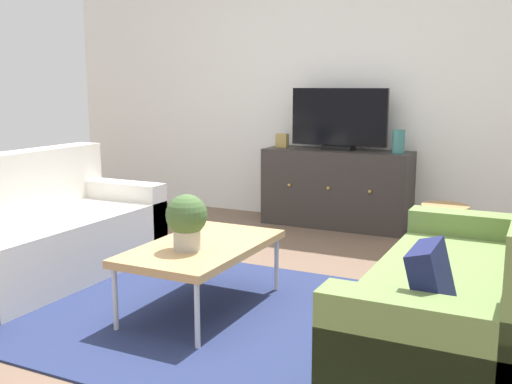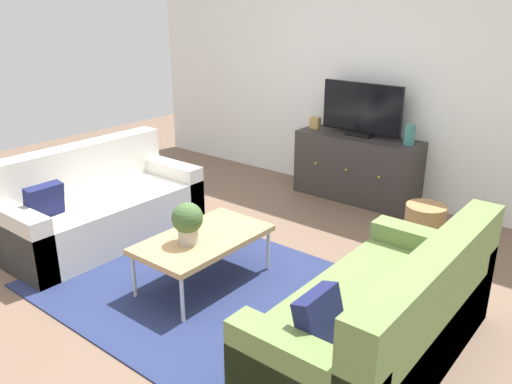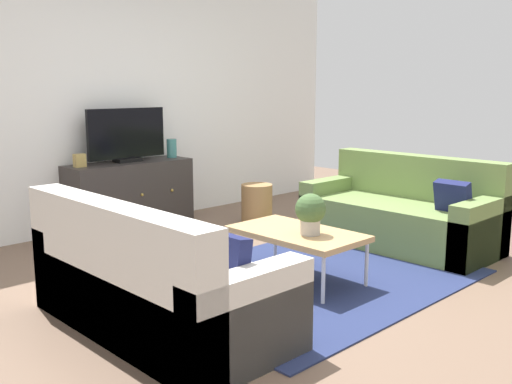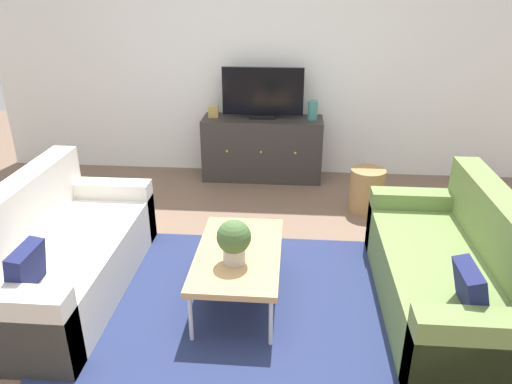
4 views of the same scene
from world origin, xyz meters
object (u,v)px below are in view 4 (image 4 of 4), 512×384
Objects in this scene: flat_screen_tv at (263,93)px; glass_vase at (313,110)px; coffee_table at (239,255)px; potted_plant at (234,240)px; mantel_clock at (213,112)px; couch_left_side at (54,258)px; tv_console at (262,148)px; couch_right_side at (458,276)px; wicker_basket at (367,190)px.

flat_screen_tv is 0.58m from glass_vase.
coffee_table is 3.30× the size of potted_plant.
mantel_clock is at bearing -177.93° from flat_screen_tv.
mantel_clock is at bearing 103.04° from coffee_table.
couch_left_side is 1.36m from coffee_table.
flat_screen_tv reaches higher than tv_console.
glass_vase reaches higher than coffee_table.
coffee_table is at bearing 179.71° from couch_right_side.
couch_left_side is 2.87m from couch_right_side.
couch_left_side is 8.56× the size of glass_vase.
potted_plant is at bearing -5.70° from couch_left_side.
tv_console is 10.36× the size of mantel_clock.
couch_left_side reaches higher than potted_plant.
potted_plant reaches higher than wicker_basket.
flat_screen_tv is at bearing 90.00° from tv_console.
mantel_clock is at bearing 102.07° from potted_plant.
flat_screen_tv is at bearing 89.88° from coffee_table.
tv_console is (1.36, 2.37, 0.07)m from couch_left_side.
potted_plant is 0.35× the size of flat_screen_tv.
glass_vase is (0.55, -0.02, -0.17)m from flat_screen_tv.
flat_screen_tv reaches higher than couch_left_side.
flat_screen_tv is at bearing 122.23° from couch_right_side.
potted_plant is (-0.01, -0.14, 0.20)m from coffee_table.
flat_screen_tv is at bearing 177.93° from glass_vase.
couch_right_side is at bearing -57.77° from flat_screen_tv.
couch_right_side is 1.98× the size of flat_screen_tv.
couch_left_side is 1.73× the size of coffee_table.
mantel_clock is (0.81, 2.37, 0.49)m from couch_left_side.
glass_vase is (1.91, 2.37, 0.53)m from couch_left_side.
coffee_table is at bearing -125.04° from wicker_basket.
potted_plant is at bearing -90.38° from flat_screen_tv.
potted_plant is 0.23× the size of tv_console.
couch_right_side is 1.32× the size of tv_console.
flat_screen_tv is (0.02, 2.53, 0.41)m from potted_plant.
couch_right_side is 1.56m from potted_plant.
wicker_basket is at bearing -36.17° from tv_console.
glass_vase is (0.55, 0.00, 0.46)m from tv_console.
couch_left_side is 2.92m from wicker_basket.
glass_vase is at bearing 0.00° from tv_console.
coffee_table is 4.96× the size of glass_vase.
wicker_basket is at bearing 54.96° from coffee_table.
tv_console is (-1.51, 2.37, 0.07)m from couch_right_side.
couch_right_side reaches higher than wicker_basket.
potted_plant is 2.52m from tv_console.
wicker_basket is at bearing 56.97° from potted_plant.
mantel_clock reaches higher than wicker_basket.
couch_left_side is at bearing 174.30° from potted_plant.
flat_screen_tv reaches higher than potted_plant.
couch_left_side is 3.10m from glass_vase.
tv_console is 1.50× the size of flat_screen_tv.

